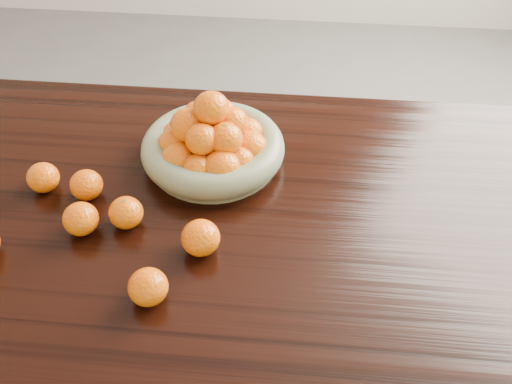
{
  "coord_description": "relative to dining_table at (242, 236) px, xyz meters",
  "views": [
    {
      "loc": [
        0.12,
        -0.94,
        1.7
      ],
      "look_at": [
        0.04,
        -0.02,
        0.83
      ],
      "focal_mm": 40.0,
      "sensor_mm": 36.0,
      "label": 1
    }
  ],
  "objects": [
    {
      "name": "dining_table",
      "position": [
        0.0,
        0.0,
        0.0
      ],
      "size": [
        2.0,
        1.0,
        0.75
      ],
      "color": "black",
      "rests_on": "ground"
    },
    {
      "name": "loose_orange_5",
      "position": [
        -0.37,
        0.01,
        0.13
      ],
      "size": [
        0.08,
        0.08,
        0.07
      ],
      "primitive_type": "ellipsoid",
      "color": "orange",
      "rests_on": "dining_table"
    },
    {
      "name": "loose_orange_1",
      "position": [
        -0.16,
        -0.27,
        0.13
      ],
      "size": [
        0.08,
        0.08,
        0.08
      ],
      "primitive_type": "ellipsoid",
      "color": "orange",
      "rests_on": "dining_table"
    },
    {
      "name": "loose_orange_2",
      "position": [
        -0.07,
        -0.13,
        0.13
      ],
      "size": [
        0.09,
        0.09,
        0.08
      ],
      "primitive_type": "ellipsoid",
      "color": "orange",
      "rests_on": "dining_table"
    },
    {
      "name": "ground",
      "position": [
        0.0,
        0.0,
        -0.66
      ],
      "size": [
        5.0,
        5.0,
        0.0
      ],
      "primitive_type": "plane",
      "color": "#54524F",
      "rests_on": "ground"
    },
    {
      "name": "loose_orange_0",
      "position": [
        -0.25,
        -0.07,
        0.13
      ],
      "size": [
        0.08,
        0.08,
        0.07
      ],
      "primitive_type": "ellipsoid",
      "color": "orange",
      "rests_on": "dining_table"
    },
    {
      "name": "fruit_bowl",
      "position": [
        -0.09,
        0.17,
        0.15
      ],
      "size": [
        0.37,
        0.37,
        0.2
      ],
      "rotation": [
        0.0,
        0.0,
        -0.28
      ],
      "color": "#747958",
      "rests_on": "dining_table"
    },
    {
      "name": "loose_orange_3",
      "position": [
        -0.48,
        0.03,
        0.13
      ],
      "size": [
        0.08,
        0.08,
        0.07
      ],
      "primitive_type": "ellipsoid",
      "color": "orange",
      "rests_on": "dining_table"
    },
    {
      "name": "loose_orange_4",
      "position": [
        -0.35,
        -0.1,
        0.13
      ],
      "size": [
        0.08,
        0.08,
        0.07
      ],
      "primitive_type": "ellipsoid",
      "color": "orange",
      "rests_on": "dining_table"
    }
  ]
}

